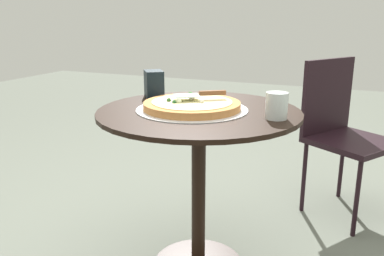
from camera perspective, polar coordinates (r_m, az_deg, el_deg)
patio_table at (r=1.67m, az=0.95°, el=-3.18°), size 0.81×0.81×0.72m
pizza_on_tray at (r=1.62m, az=-0.01°, el=3.14°), size 0.45×0.45×0.05m
pizza_server at (r=1.65m, az=1.19°, el=4.77°), size 0.20×0.16×0.02m
drinking_cup at (r=1.51m, az=11.77°, el=3.08°), size 0.08×0.08×0.10m
napkin_dispenser at (r=1.87m, az=-5.35°, el=6.15°), size 0.13×0.13×0.12m
patio_chair_far at (r=2.37m, az=20.24°, el=0.20°), size 0.55×0.55×0.85m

